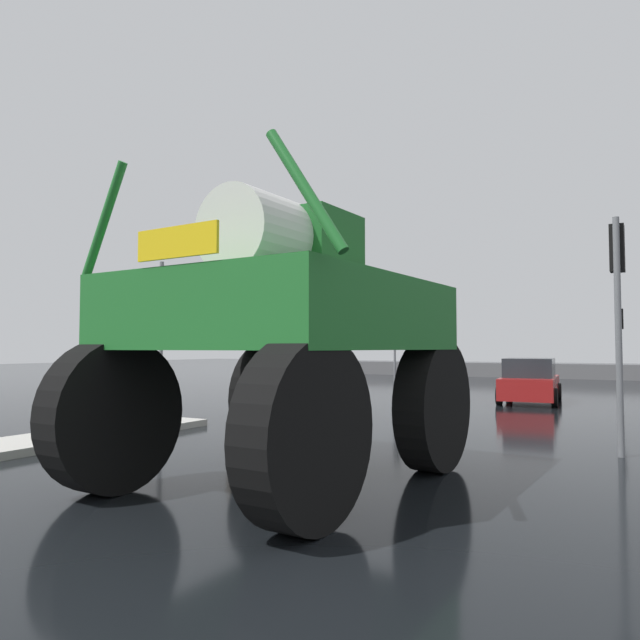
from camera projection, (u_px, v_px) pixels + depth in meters
name	position (u px, v px, depth m)	size (l,w,h in m)	color
ground_plane	(464.00, 405.00, 19.34)	(120.00, 120.00, 0.00)	black
median_island	(17.00, 446.00, 10.77)	(1.59, 8.75, 0.15)	#B2AFA8
oversize_sprayer	(286.00, 333.00, 8.36)	(4.10, 5.67, 4.29)	black
sedan_ahead	(530.00, 382.00, 20.17)	(2.16, 4.23, 1.52)	maroon
traffic_signal_near_left	(166.00, 304.00, 15.66)	(0.24, 0.54, 4.16)	slate
traffic_signal_near_right	(618.00, 282.00, 10.34)	(0.24, 0.54, 4.16)	slate
traffic_signal_far_left	(396.00, 330.00, 29.23)	(0.24, 0.55, 3.78)	slate
traffic_signal_far_right	(620.00, 330.00, 24.31)	(0.24, 0.55, 3.60)	slate
bare_tree_left	(268.00, 291.00, 28.59)	(3.95, 3.95, 6.35)	#473828
roadside_barrier	(550.00, 371.00, 35.74)	(31.74, 0.24, 0.90)	#59595B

